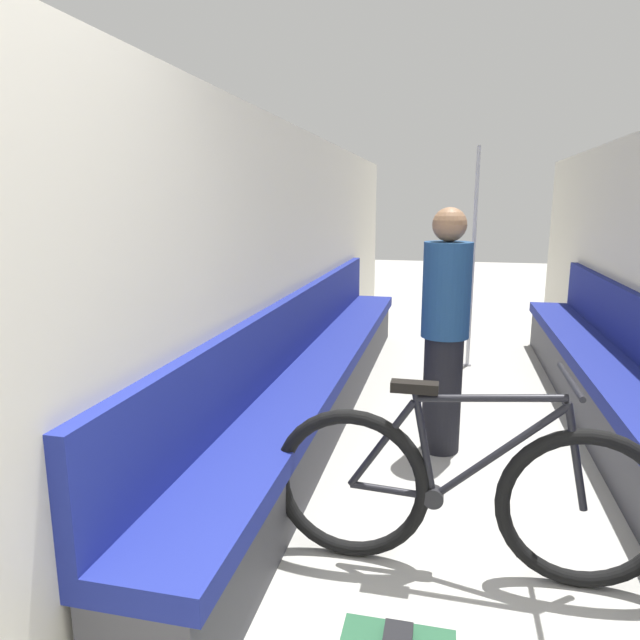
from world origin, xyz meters
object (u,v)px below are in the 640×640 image
(bench_seat_row_right, at_px, (621,396))
(grab_pole_near, at_px, (473,262))
(bicycle, at_px, (462,493))
(bench_seat_row_left, at_px, (321,376))
(passenger_standing, at_px, (445,330))

(bench_seat_row_right, distance_m, grab_pole_near, 2.04)
(bench_seat_row_right, bearing_deg, bicycle, -122.46)
(bicycle, bearing_deg, bench_seat_row_right, 43.52)
(bench_seat_row_left, xyz_separation_m, passenger_standing, (0.90, -0.41, 0.49))
(bench_seat_row_right, relative_size, bicycle, 3.21)
(grab_pole_near, xyz_separation_m, passenger_standing, (-0.23, -2.07, -0.22))
(bench_seat_row_left, relative_size, bicycle, 3.21)
(bench_seat_row_left, xyz_separation_m, grab_pole_near, (1.13, 1.65, 0.71))
(bench_seat_row_left, relative_size, passenger_standing, 3.44)
(bench_seat_row_right, bearing_deg, grab_pole_near, 119.79)
(bench_seat_row_left, bearing_deg, bench_seat_row_right, 0.00)
(passenger_standing, bearing_deg, grab_pole_near, -88.98)
(bench_seat_row_left, distance_m, passenger_standing, 1.11)
(bench_seat_row_left, height_order, grab_pole_near, grab_pole_near)
(bench_seat_row_left, bearing_deg, bicycle, -59.07)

